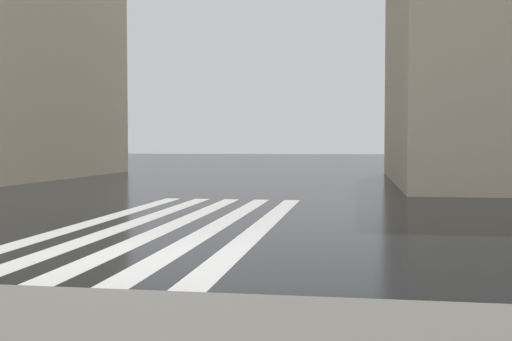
# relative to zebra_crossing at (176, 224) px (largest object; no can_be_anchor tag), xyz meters

# --- Properties ---
(ground_plane) EXTENTS (220.00, 220.00, 0.00)m
(ground_plane) POSITION_rel_zebra_crossing_xyz_m (-4.00, -0.58, -0.00)
(ground_plane) COLOR black
(zebra_crossing) EXTENTS (13.00, 4.50, 0.01)m
(zebra_crossing) POSITION_rel_zebra_crossing_xyz_m (0.00, 0.00, 0.00)
(zebra_crossing) COLOR silver
(zebra_crossing) RESTS_ON ground_plane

